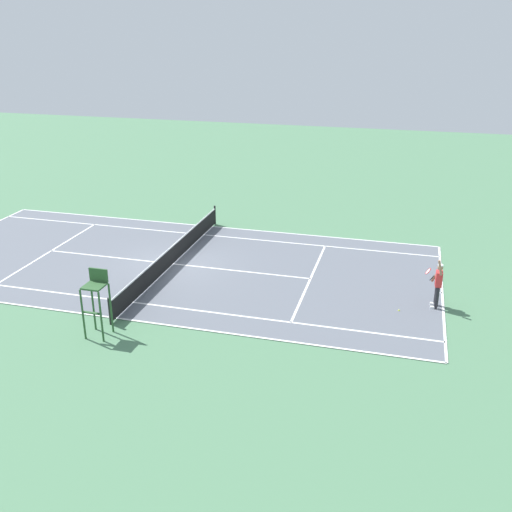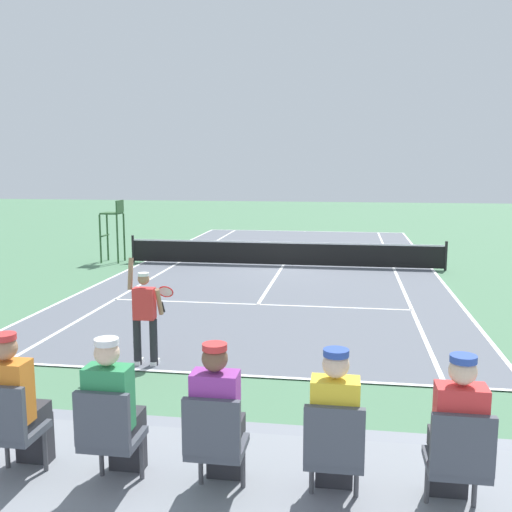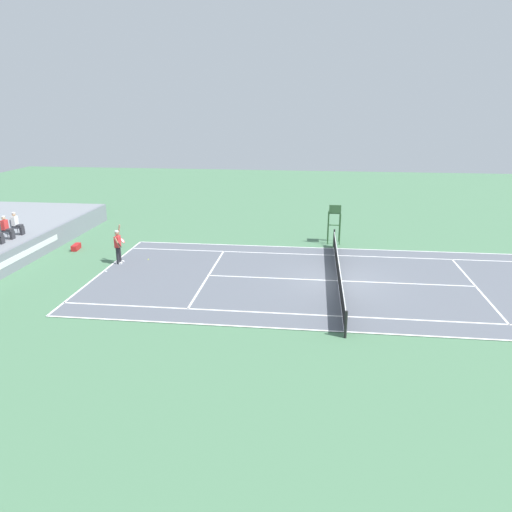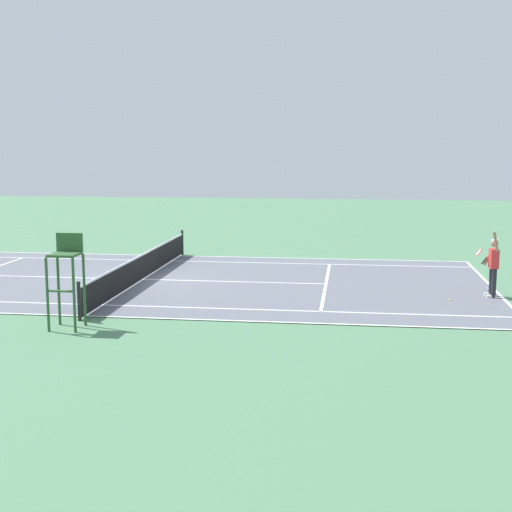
% 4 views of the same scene
% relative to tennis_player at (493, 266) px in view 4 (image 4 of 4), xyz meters
% --- Properties ---
extents(ground_plane, '(80.00, 80.00, 0.00)m').
position_rel_tennis_player_xyz_m(ground_plane, '(-1.37, -11.58, -0.99)').
color(ground_plane, '#4C7A56').
extents(court, '(11.08, 23.88, 0.03)m').
position_rel_tennis_player_xyz_m(court, '(-1.37, -11.58, -0.98)').
color(court, slate).
rests_on(court, ground).
extents(net, '(11.98, 0.10, 1.07)m').
position_rel_tennis_player_xyz_m(net, '(-1.37, -11.58, -0.47)').
color(net, black).
rests_on(net, ground).
extents(tennis_player, '(0.76, 0.64, 2.08)m').
position_rel_tennis_player_xyz_m(tennis_player, '(0.00, 0.00, 0.00)').
color(tennis_player, '#232328').
rests_on(tennis_player, ground).
extents(tennis_ball, '(0.07, 0.07, 0.07)m').
position_rel_tennis_player_xyz_m(tennis_ball, '(0.73, -1.34, -0.96)').
color(tennis_ball, '#D1E533').
rests_on(tennis_ball, ground).
extents(umpire_chair, '(0.77, 0.77, 2.44)m').
position_rel_tennis_player_xyz_m(umpire_chair, '(5.34, -11.58, 0.56)').
color(umpire_chair, '#2D562D').
rests_on(umpire_chair, ground).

